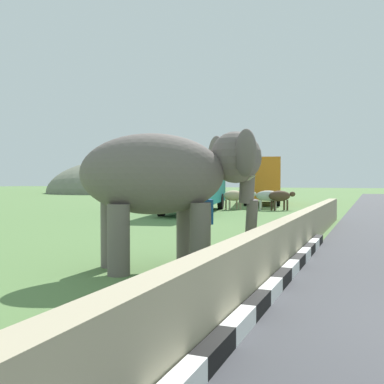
{
  "coord_description": "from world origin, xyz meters",
  "views": [
    {
      "loc": [
        -5.93,
        1.84,
        1.85
      ],
      "look_at": [
        3.07,
        5.51,
        1.6
      ],
      "focal_mm": 41.82,
      "sensor_mm": 36.0,
      "label": 1
    }
  ],
  "objects_px": {
    "person_handler": "(206,219)",
    "bus_teal": "(194,176)",
    "bus_orange": "(261,178)",
    "elephant": "(171,177)",
    "cow_far": "(280,196)",
    "cow_near": "(234,196)",
    "cow_mid": "(267,196)"
  },
  "relations": [
    {
      "from": "person_handler",
      "to": "bus_teal",
      "type": "bearing_deg",
      "value": 23.03
    },
    {
      "from": "bus_orange",
      "to": "elephant",
      "type": "bearing_deg",
      "value": -170.76
    },
    {
      "from": "bus_orange",
      "to": "cow_far",
      "type": "relative_size",
      "value": 5.47
    },
    {
      "from": "bus_orange",
      "to": "cow_far",
      "type": "xyz_separation_m",
      "value": [
        -7.15,
        -2.88,
        -1.21
      ]
    },
    {
      "from": "person_handler",
      "to": "bus_orange",
      "type": "height_order",
      "value": "bus_orange"
    },
    {
      "from": "elephant",
      "to": "bus_teal",
      "type": "distance_m",
      "value": 16.41
    },
    {
      "from": "person_handler",
      "to": "bus_teal",
      "type": "distance_m",
      "value": 15.36
    },
    {
      "from": "bus_teal",
      "to": "bus_orange",
      "type": "height_order",
      "value": "same"
    },
    {
      "from": "cow_near",
      "to": "cow_mid",
      "type": "bearing_deg",
      "value": -82.66
    },
    {
      "from": "person_handler",
      "to": "bus_teal",
      "type": "relative_size",
      "value": 0.17
    },
    {
      "from": "cow_near",
      "to": "cow_far",
      "type": "relative_size",
      "value": 1.09
    },
    {
      "from": "bus_teal",
      "to": "cow_mid",
      "type": "height_order",
      "value": "bus_teal"
    },
    {
      "from": "cow_mid",
      "to": "cow_near",
      "type": "bearing_deg",
      "value": 97.34
    },
    {
      "from": "person_handler",
      "to": "cow_far",
      "type": "bearing_deg",
      "value": 5.43
    },
    {
      "from": "cow_mid",
      "to": "cow_far",
      "type": "height_order",
      "value": "same"
    },
    {
      "from": "bus_orange",
      "to": "bus_teal",
      "type": "bearing_deg",
      "value": 172.3
    },
    {
      "from": "bus_orange",
      "to": "cow_mid",
      "type": "relative_size",
      "value": 4.78
    },
    {
      "from": "bus_orange",
      "to": "cow_near",
      "type": "height_order",
      "value": "bus_orange"
    },
    {
      "from": "elephant",
      "to": "cow_near",
      "type": "xyz_separation_m",
      "value": [
        18.5,
        4.21,
        -1.06
      ]
    },
    {
      "from": "bus_orange",
      "to": "cow_far",
      "type": "height_order",
      "value": "bus_orange"
    },
    {
      "from": "cow_near",
      "to": "bus_teal",
      "type": "bearing_deg",
      "value": 154.79
    },
    {
      "from": "bus_orange",
      "to": "cow_mid",
      "type": "bearing_deg",
      "value": -163.92
    },
    {
      "from": "cow_far",
      "to": "elephant",
      "type": "bearing_deg",
      "value": -175.89
    },
    {
      "from": "cow_near",
      "to": "cow_far",
      "type": "distance_m",
      "value": 2.88
    },
    {
      "from": "bus_teal",
      "to": "cow_mid",
      "type": "bearing_deg",
      "value": -46.38
    },
    {
      "from": "person_handler",
      "to": "cow_near",
      "type": "bearing_deg",
      "value": 14.75
    },
    {
      "from": "elephant",
      "to": "person_handler",
      "type": "bearing_deg",
      "value": -13.59
    },
    {
      "from": "bus_teal",
      "to": "cow_far",
      "type": "height_order",
      "value": "bus_teal"
    },
    {
      "from": "cow_mid",
      "to": "cow_far",
      "type": "bearing_deg",
      "value": -80.19
    },
    {
      "from": "person_handler",
      "to": "cow_mid",
      "type": "relative_size",
      "value": 0.87
    },
    {
      "from": "cow_mid",
      "to": "cow_far",
      "type": "distance_m",
      "value": 0.79
    },
    {
      "from": "elephant",
      "to": "bus_orange",
      "type": "height_order",
      "value": "bus_orange"
    }
  ]
}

